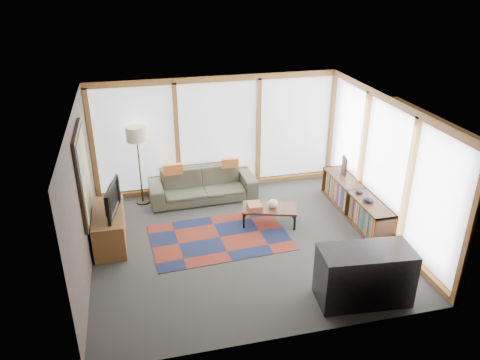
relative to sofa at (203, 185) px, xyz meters
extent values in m
plane|color=#2F302D|center=(0.47, -1.95, -0.34)|extent=(5.50, 5.50, 0.00)
cube|color=#41342E|center=(-2.28, -1.95, 0.96)|extent=(0.04, 5.00, 2.60)
cube|color=#41342E|center=(0.47, -4.45, 0.96)|extent=(5.50, 0.04, 2.60)
cube|color=silver|center=(0.47, -1.95, 2.26)|extent=(5.50, 5.00, 0.04)
cube|color=white|center=(0.47, 0.52, 0.96)|extent=(5.30, 0.02, 2.35)
cube|color=white|center=(3.19, -1.95, 0.96)|extent=(0.02, 4.80, 2.35)
cube|color=black|center=(-2.25, -1.65, 1.21)|extent=(0.05, 1.35, 1.55)
cube|color=gold|center=(-2.22, -1.65, 1.21)|extent=(0.02, 1.20, 1.40)
cube|color=maroon|center=(0.04, -1.69, -0.33)|extent=(2.65, 1.79, 0.01)
imported|color=#37382B|center=(0.00, 0.00, 0.00)|extent=(2.32, 0.97, 0.67)
cube|color=#C6662B|center=(-0.63, -0.04, 0.45)|extent=(0.42, 0.14, 0.23)
cube|color=#C6662B|center=(0.62, 0.03, 0.44)|extent=(0.38, 0.16, 0.21)
cube|color=#965534|center=(0.80, -1.36, 0.08)|extent=(0.27, 0.33, 0.11)
ellipsoid|color=beige|center=(1.17, -1.40, 0.11)|extent=(0.25, 0.25, 0.17)
ellipsoid|color=black|center=(2.86, -2.05, 0.33)|extent=(0.25, 0.25, 0.11)
ellipsoid|color=black|center=(2.86, -1.68, 0.31)|extent=(0.17, 0.17, 0.08)
cube|color=black|center=(2.96, -0.74, 0.46)|extent=(0.10, 0.30, 0.39)
cube|color=brown|center=(-1.96, -1.40, -0.01)|extent=(0.55, 1.32, 0.66)
imported|color=black|center=(-1.92, -1.44, 0.60)|extent=(0.30, 0.97, 0.56)
cube|color=black|center=(1.83, -3.94, 0.11)|extent=(1.45, 0.78, 0.89)
camera|label=1|loc=(-1.37, -9.14, 4.42)|focal=35.00mm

